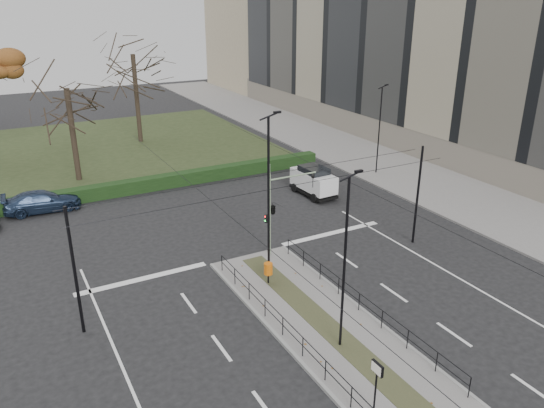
{
  "coord_description": "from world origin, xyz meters",
  "views": [
    {
      "loc": [
        -11.68,
        -19.39,
        13.93
      ],
      "look_at": [
        1.96,
        5.77,
        2.61
      ],
      "focal_mm": 35.0,
      "sensor_mm": 36.0,
      "label": 1
    }
  ],
  "objects": [
    {
      "name": "median_railing",
      "position": [
        0.0,
        -2.6,
        0.98
      ],
      "size": [
        4.14,
        13.24,
        0.92
      ],
      "color": "black",
      "rests_on": "median_island"
    },
    {
      "name": "litter_bin",
      "position": [
        -0.5,
        1.63,
        0.95
      ],
      "size": [
        0.44,
        0.44,
        1.14
      ],
      "color": "black",
      "rests_on": "median_island"
    },
    {
      "name": "median_island",
      "position": [
        0.0,
        -2.5,
        0.07
      ],
      "size": [
        4.4,
        15.0,
        0.14
      ],
      "primitive_type": "cube",
      "color": "#62605E",
      "rests_on": "ground"
    },
    {
      "name": "white_van",
      "position": [
        8.68,
        11.72,
        1.15
      ],
      "size": [
        2.0,
        4.05,
        2.19
      ],
      "color": "silver",
      "rests_on": "ground"
    },
    {
      "name": "hedge",
      "position": [
        -6.0,
        18.6,
        0.5
      ],
      "size": [
        38.0,
        1.0,
        1.0
      ],
      "primitive_type": "cube",
      "color": "black",
      "rests_on": "ground"
    },
    {
      "name": "bare_tree_center",
      "position": [
        1.54,
        32.96,
        8.02
      ],
      "size": [
        6.8,
        6.8,
        11.36
      ],
      "color": "black",
      "rests_on": "park"
    },
    {
      "name": "traffic_light",
      "position": [
        1.39,
        4.5,
        2.95
      ],
      "size": [
        3.28,
        1.88,
        4.82
      ],
      "color": "gray",
      "rests_on": "median_island"
    },
    {
      "name": "park",
      "position": [
        -6.0,
        32.0,
        0.05
      ],
      "size": [
        38.0,
        26.0,
        0.1
      ],
      "primitive_type": "cube",
      "color": "#242F17",
      "rests_on": "ground"
    },
    {
      "name": "streetlamp_median_far",
      "position": [
        -0.05,
        2.39,
        4.55
      ],
      "size": [
        0.72,
        0.15,
        8.67
      ],
      "color": "black",
      "rests_on": "median_island"
    },
    {
      "name": "apartment_block",
      "position": [
        27.97,
        23.97,
        10.39
      ],
      "size": [
        13.09,
        52.1,
        21.64
      ],
      "color": "tan",
      "rests_on": "ground"
    },
    {
      "name": "streetlamp_median_near",
      "position": [
        -0.24,
        -4.36,
        4.05
      ],
      "size": [
        0.64,
        0.13,
        7.69
      ],
      "color": "black",
      "rests_on": "median_island"
    },
    {
      "name": "sidewalk_east",
      "position": [
        18.0,
        22.0,
        0.07
      ],
      "size": [
        8.0,
        90.0,
        0.14
      ],
      "primitive_type": "cube",
      "color": "#62605E",
      "rests_on": "ground"
    },
    {
      "name": "ground",
      "position": [
        0.0,
        0.0,
        0.0
      ],
      "size": [
        140.0,
        140.0,
        0.0
      ],
      "primitive_type": "plane",
      "color": "black",
      "rests_on": "ground"
    },
    {
      "name": "info_panel",
      "position": [
        -1.51,
        -8.15,
        1.82
      ],
      "size": [
        0.12,
        0.56,
        2.14
      ],
      "color": "black",
      "rests_on": "median_island"
    },
    {
      "name": "catenary",
      "position": [
        0.0,
        1.62,
        3.42
      ],
      "size": [
        20.0,
        34.0,
        6.0
      ],
      "color": "black",
      "rests_on": "ground"
    },
    {
      "name": "bare_tree_near",
      "position": [
        -6.09,
        23.5,
        6.83
      ],
      "size": [
        6.4,
        6.4,
        9.65
      ],
      "color": "black",
      "rests_on": "park"
    },
    {
      "name": "parked_car_third",
      "position": [
        -9.43,
        17.93,
        0.73
      ],
      "size": [
        5.09,
        2.26,
        1.45
      ],
      "primitive_type": "imported",
      "rotation": [
        0.0,
        0.0,
        1.53
      ],
      "color": "#1F2F49",
      "rests_on": "ground"
    },
    {
      "name": "streetlamp_sidewalk",
      "position": [
        16.0,
        13.43,
        3.81
      ],
      "size": [
        0.6,
        0.12,
        7.23
      ],
      "color": "black",
      "rests_on": "sidewalk_east"
    }
  ]
}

